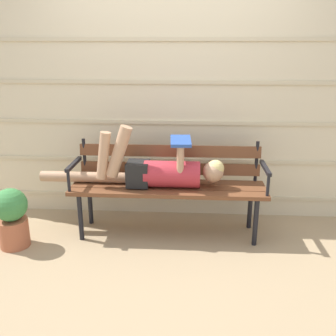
% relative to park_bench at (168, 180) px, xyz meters
% --- Properties ---
extents(ground_plane, '(12.00, 12.00, 0.00)m').
position_rel_park_bench_xyz_m(ground_plane, '(-0.00, -0.24, -0.52)').
color(ground_plane, tan).
extents(house_siding, '(4.44, 0.08, 2.37)m').
position_rel_park_bench_xyz_m(house_siding, '(-0.00, 0.43, 0.67)').
color(house_siding, beige).
rests_on(house_siding, ground).
extents(park_bench, '(1.80, 0.45, 0.87)m').
position_rel_park_bench_xyz_m(park_bench, '(0.00, 0.00, 0.00)').
color(park_bench, brown).
rests_on(park_bench, ground).
extents(reclining_person, '(1.72, 0.26, 0.59)m').
position_rel_park_bench_xyz_m(reclining_person, '(-0.11, -0.07, 0.12)').
color(reclining_person, '#B72D38').
extents(potted_plant, '(0.29, 0.29, 0.55)m').
position_rel_park_bench_xyz_m(potted_plant, '(-1.36, -0.39, -0.23)').
color(potted_plant, '#AD5B3D').
rests_on(potted_plant, ground).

